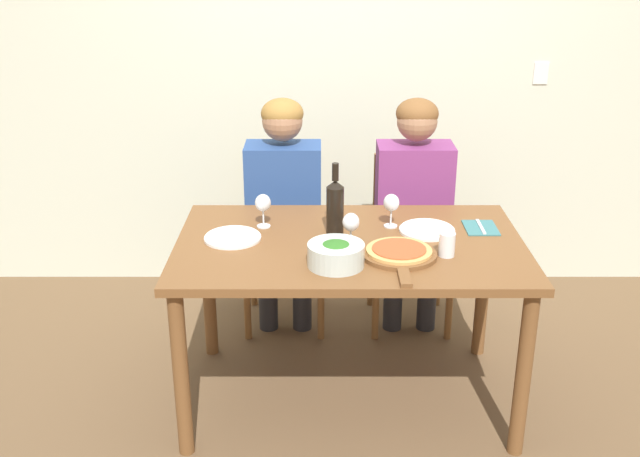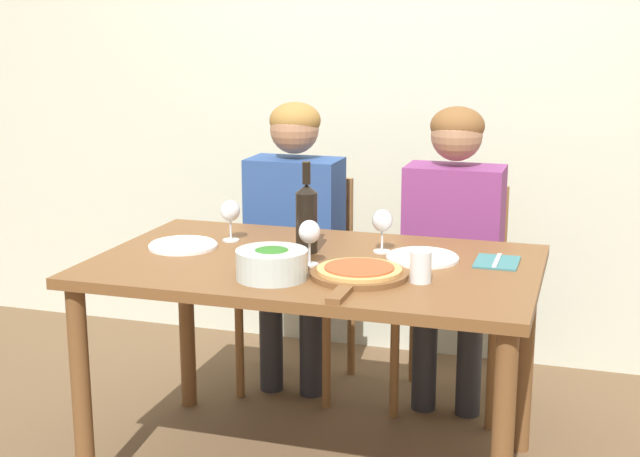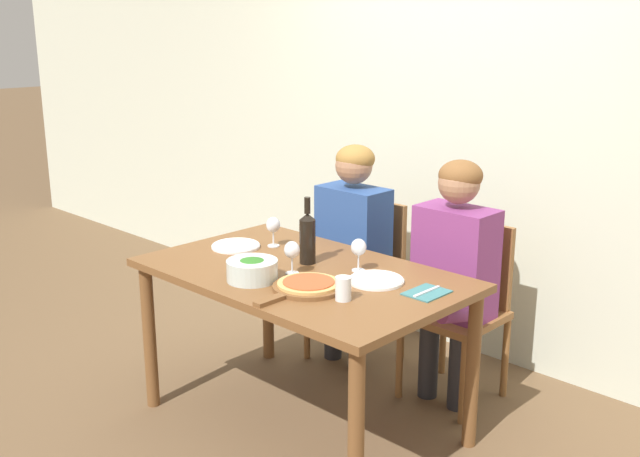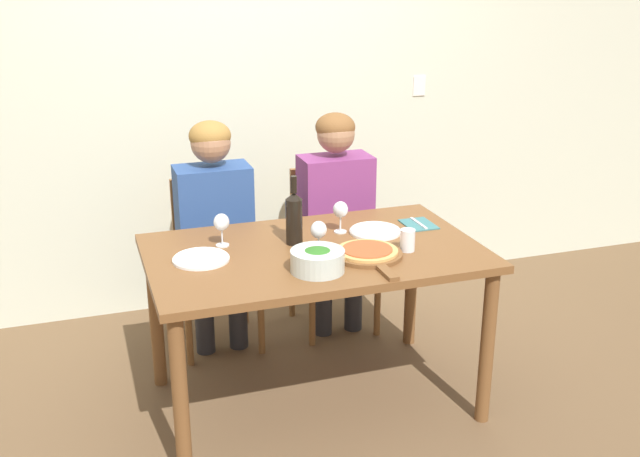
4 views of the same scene
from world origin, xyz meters
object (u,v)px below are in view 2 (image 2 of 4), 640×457
dinner_plate_left (183,245)px  broccoli_bowl (272,264)px  wine_glass_right (382,223)px  person_man (453,231)px  fork_on_napkin (497,262)px  person_woman (294,221)px  chair_right (455,286)px  wine_glass_left (230,213)px  pizza_on_board (359,273)px  wine_glass_centre (311,234)px  wine_bottle (307,216)px  dinner_plate_right (423,257)px  chair_left (302,273)px  water_tumbler (421,267)px

dinner_plate_left → broccoli_bowl: bearing=-31.8°
broccoli_bowl → wine_glass_right: wine_glass_right is taller
person_man → fork_on_napkin: bearing=-66.7°
person_woman → fork_on_napkin: size_ratio=6.82×
chair_right → wine_glass_left: wine_glass_left is taller
person_man → pizza_on_board: person_man is taller
person_man → fork_on_napkin: (0.23, -0.53, 0.03)m
broccoli_bowl → wine_glass_centre: (0.07, 0.18, 0.06)m
wine_bottle → pizza_on_board: (0.25, -0.26, -0.11)m
person_man → dinner_plate_right: size_ratio=5.08×
chair_left → wine_bottle: 0.84m
broccoli_bowl → fork_on_napkin: 0.75m
person_man → water_tumbler: size_ratio=12.60×
wine_bottle → dinner_plate_left: wine_bottle is taller
person_woman → wine_bottle: size_ratio=3.91×
water_tumbler → pizza_on_board: bearing=-175.9°
chair_right → wine_glass_left: bearing=-139.4°
chair_left → broccoli_bowl: size_ratio=3.98×
chair_left → chair_right: same height
dinner_plate_left → wine_glass_left: wine_glass_left is taller
chair_right → wine_glass_left: size_ratio=5.89×
dinner_plate_left → water_tumbler: 0.90m
wine_glass_centre → fork_on_napkin: (0.58, 0.21, -0.10)m
wine_glass_left → wine_glass_right: (0.56, 0.00, 0.00)m
broccoli_bowl → wine_glass_left: bearing=127.1°
person_woman → water_tumbler: size_ratio=12.60×
chair_left → water_tumbler: size_ratio=9.12×
wine_bottle → broccoli_bowl: wine_bottle is taller
chair_left → broccoli_bowl: 1.11m
wine_glass_centre → broccoli_bowl: bearing=-111.2°
pizza_on_board → wine_glass_right: wine_glass_right is taller
person_woman → wine_glass_right: bearing=-45.8°
wine_bottle → wine_glass_right: size_ratio=2.08×
wine_glass_centre → wine_glass_left: bearing=148.5°
dinner_plate_left → wine_glass_left: size_ratio=1.60×
person_woman → wine_glass_left: size_ratio=8.13×
broccoli_bowl → wine_glass_right: size_ratio=1.48×
dinner_plate_right → wine_glass_left: 0.72m
person_man → wine_glass_centre: person_man is taller
dinner_plate_left → wine_glass_right: (0.68, 0.14, 0.10)m
dinner_plate_left → fork_on_napkin: dinner_plate_left is taller
person_man → dinner_plate_left: 1.07m
person_woman → wine_glass_right: 0.73m
chair_left → broccoli_bowl: chair_left is taller
wine_glass_left → wine_bottle: bearing=-13.1°
dinner_plate_right → chair_right: bearing=89.0°
person_woman → fork_on_napkin: bearing=-30.9°
dinner_plate_right → person_woman: bearing=138.8°
chair_left → fork_on_napkin: 1.13m
pizza_on_board → wine_glass_centre: size_ratio=2.95×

